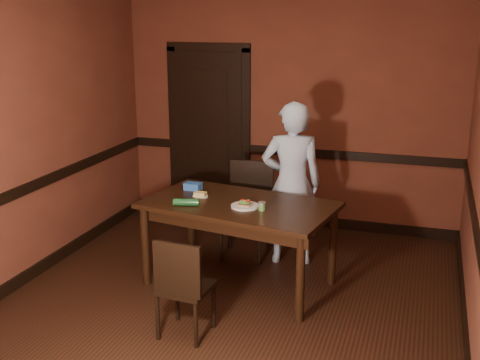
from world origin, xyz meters
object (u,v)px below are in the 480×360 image
Objects in this scene: chair_near at (185,285)px; person at (292,184)px; chair_far at (244,211)px; sandwich_plate at (245,205)px; dining_table at (239,244)px; sauce_jar at (262,206)px; cheese_saucer at (200,195)px; food_tub at (193,186)px.

person is at bearing -101.32° from chair_near.
sandwich_plate is at bearing -77.09° from chair_far.
dining_table is 6.76× the size of sandwich_plate.
cheese_saucer is at bearing 162.53° from sauce_jar.
food_tub is at bearing 164.63° from dining_table.
chair_near is at bearing -93.70° from chair_far.
food_tub reaches higher than sandwich_plate.
cheese_saucer reaches higher than chair_near.
sandwich_plate is (0.09, -0.10, 0.42)m from dining_table.
person is at bearing 72.56° from sandwich_plate.
chair_far is 0.87m from sandwich_plate.
food_tub is (-0.40, -0.40, 0.35)m from chair_far.
person is 0.82m from sandwich_plate.
dining_table is at bearing -93.04° from chair_near.
person is 6.55× the size of sandwich_plate.
chair_near is (0.04, -1.67, -0.08)m from chair_far.
chair_far is at bearing 117.26° from sauce_jar.
chair_far is 12.87× the size of sauce_jar.
chair_far is 0.60× the size of person.
cheese_saucer is at bearing -179.45° from dining_table.
chair_far is 0.60m from person.
sandwich_plate reaches higher than chair_near.
chair_far is 5.67× the size of food_tub.
sandwich_plate is at bearing -38.43° from dining_table.
sauce_jar reaches higher than chair_near.
chair_near is 1.80m from person.
chair_far reaches higher than food_tub.
chair_far is 0.98m from sauce_jar.
chair_near is 5.65× the size of cheese_saucer.
food_tub is (-0.44, 1.27, 0.42)m from chair_near.
chair_near is at bearing -103.01° from sandwich_plate.
food_tub is (-0.15, 0.20, 0.02)m from cheese_saucer.
chair_near is at bearing -67.22° from food_tub.
chair_near is at bearing 59.74° from person.
chair_near is 10.88× the size of sauce_jar.
chair_near is 4.79× the size of food_tub.
sandwich_plate is 1.71× the size of cheese_saucer.
dining_table is 1.73× the size of chair_far.
cheese_saucer is at bearing -117.60° from chair_far.
chair_far reaches higher than chair_near.
dining_table is 9.83× the size of food_tub.
chair_far is at bearing 67.39° from cheese_saucer.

